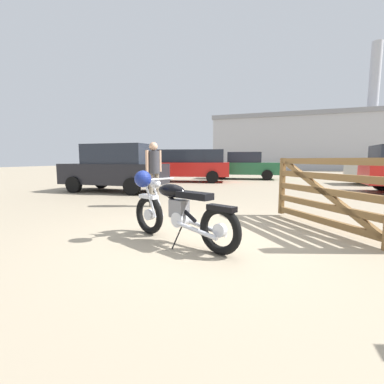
% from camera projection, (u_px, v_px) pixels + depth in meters
% --- Properties ---
extents(ground_plane, '(80.00, 80.00, 0.00)m').
position_uv_depth(ground_plane, '(208.00, 237.00, 4.20)').
color(ground_plane, gray).
extents(vintage_motorcycle, '(1.92, 1.01, 1.07)m').
position_uv_depth(vintage_motorcycle, '(176.00, 210.00, 3.88)').
color(vintage_motorcycle, black).
rests_on(vintage_motorcycle, ground_plane).
extents(timber_gate, '(1.54, 2.17, 1.60)m').
position_uv_depth(timber_gate, '(339.00, 191.00, 4.33)').
color(timber_gate, brown).
rests_on(timber_gate, ground_plane).
extents(bystander, '(0.30, 0.39, 1.66)m').
position_uv_depth(bystander, '(154.00, 167.00, 6.83)').
color(bystander, '#706656').
rests_on(bystander, ground_plane).
extents(dark_sedan_left, '(4.91, 2.50, 1.74)m').
position_uv_depth(dark_sedan_left, '(188.00, 165.00, 14.61)').
color(dark_sedan_left, black).
rests_on(dark_sedan_left, ground_plane).
extents(red_hatchback_near, '(4.31, 2.15, 1.67)m').
position_uv_depth(red_hatchback_near, '(244.00, 166.00, 16.62)').
color(red_hatchback_near, black).
rests_on(red_hatchback_near, ground_plane).
extents(blue_hatchback_right, '(3.91, 1.84, 1.78)m').
position_uv_depth(blue_hatchback_right, '(116.00, 167.00, 10.10)').
color(blue_hatchback_right, black).
rests_on(blue_hatchback_right, ground_plane).
extents(industrial_building, '(24.27, 10.07, 14.29)m').
position_uv_depth(industrial_building, '(315.00, 142.00, 32.81)').
color(industrial_building, '#B2B2B7').
rests_on(industrial_building, ground_plane).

